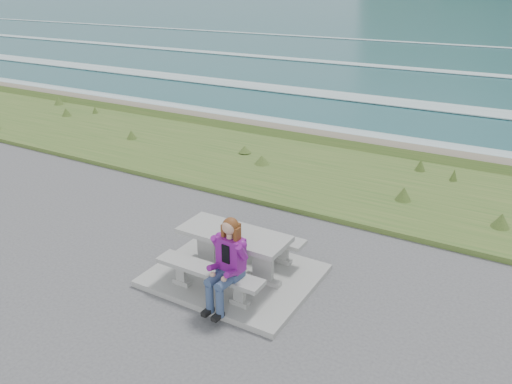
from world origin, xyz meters
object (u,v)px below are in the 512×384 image
Objects in this scene: bench_landward at (209,274)px; bench_seaward at (256,237)px; seated_woman at (225,276)px; picnic_table at (234,242)px.

bench_seaward is at bearing 90.00° from bench_landward.
seated_woman is (0.38, -1.53, 0.16)m from bench_seaward.
picnic_table is at bearing -90.00° from bench_seaward.
picnic_table reaches higher than bench_landward.
bench_seaward is at bearing 90.00° from picnic_table.
bench_seaward is 1.59m from seated_woman.
picnic_table reaches higher than bench_seaward.
bench_seaward is (0.00, 1.40, 0.00)m from bench_landward.
picnic_table is 0.92m from seated_woman.
seated_woman is (0.38, -0.13, 0.16)m from bench_landward.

